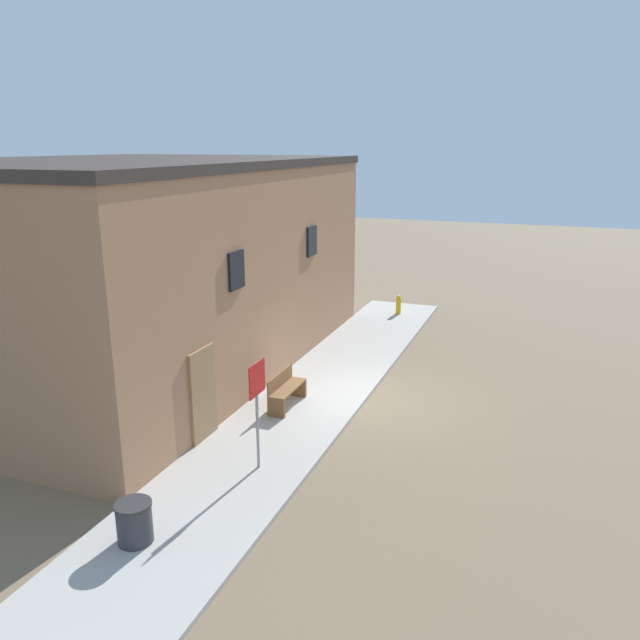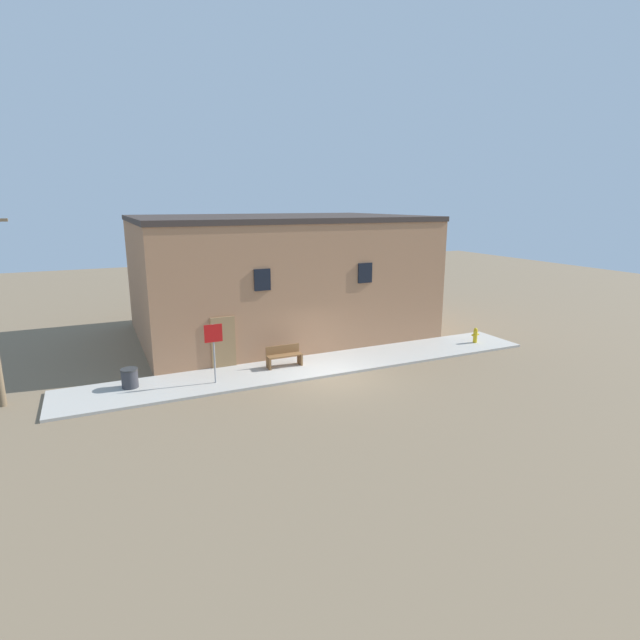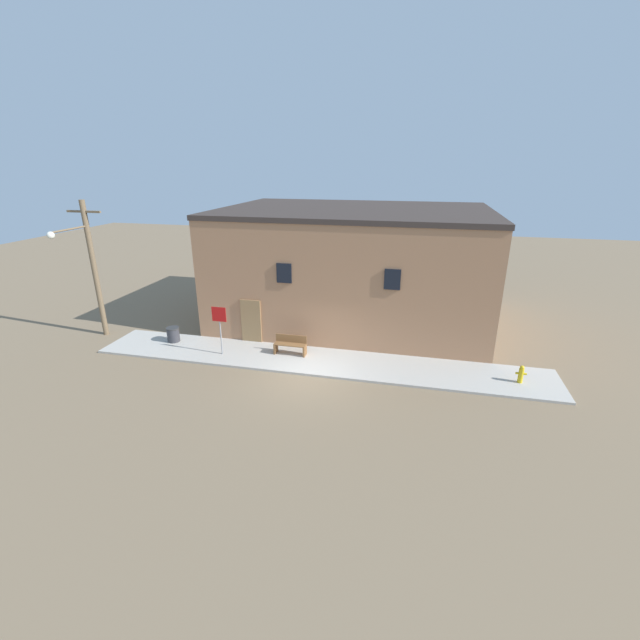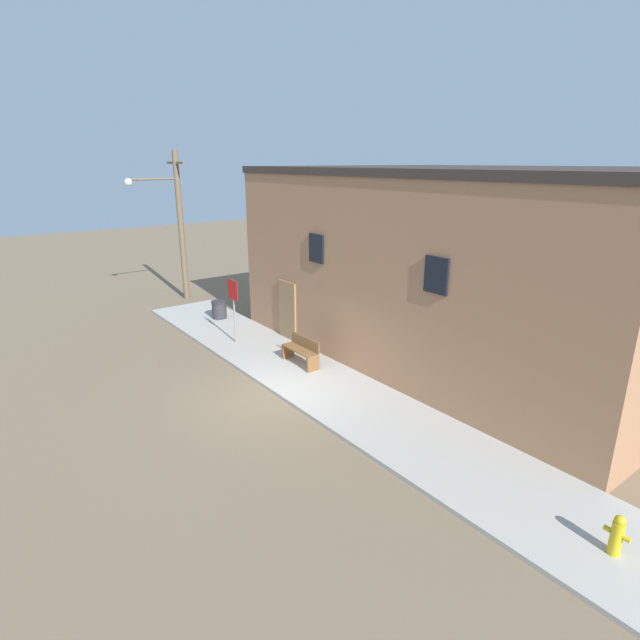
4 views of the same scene
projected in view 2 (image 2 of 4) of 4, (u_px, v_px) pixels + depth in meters
The scene contains 7 objects.
ground_plane at pixel (330, 377), 19.63m from camera, with size 80.00×80.00×0.00m, color #7A664C.
sidewalk at pixel (316, 366), 20.84m from camera, with size 20.14×2.77×0.10m.
brick_building at pixel (277, 275), 25.99m from camera, with size 13.98×9.99×6.06m.
fire_hydrant at pixel (475, 335), 24.03m from camera, with size 0.41×0.20×0.73m.
stop_sign at pixel (214, 342), 18.38m from camera, with size 0.67×0.06×2.26m.
bench at pixel (284, 356), 20.53m from camera, with size 1.46×0.44×0.87m.
trash_bin at pixel (130, 378), 18.18m from camera, with size 0.61×0.61×0.72m.
Camera 2 is at (-8.19, -16.68, 6.70)m, focal length 28.00 mm.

